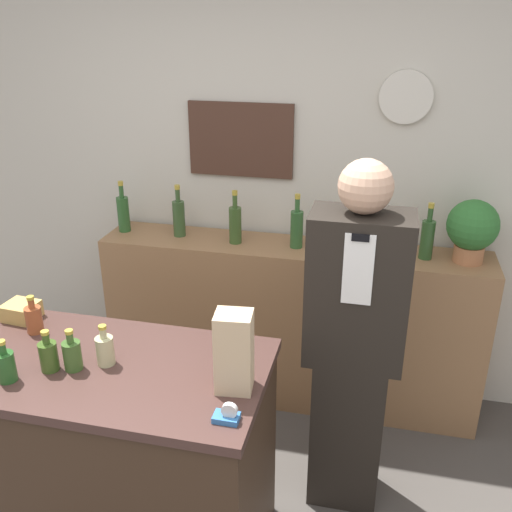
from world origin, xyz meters
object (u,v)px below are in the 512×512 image
(paper_bag, at_px, (234,352))
(tape_dispenser, at_px, (227,415))
(potted_plant, at_px, (472,228))
(shopkeeper, at_px, (353,347))

(paper_bag, distance_m, tape_dispenser, 0.23)
(paper_bag, relative_size, tape_dispenser, 3.48)
(tape_dispenser, bearing_deg, paper_bag, 97.51)
(potted_plant, bearing_deg, paper_bag, -126.13)
(shopkeeper, distance_m, tape_dispenser, 0.84)
(potted_plant, bearing_deg, tape_dispenser, -121.92)
(tape_dispenser, bearing_deg, shopkeeper, 62.95)
(paper_bag, bearing_deg, tape_dispenser, -82.49)
(shopkeeper, height_order, potted_plant, shopkeeper)
(potted_plant, xyz_separation_m, tape_dispenser, (-0.92, -1.48, -0.22))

